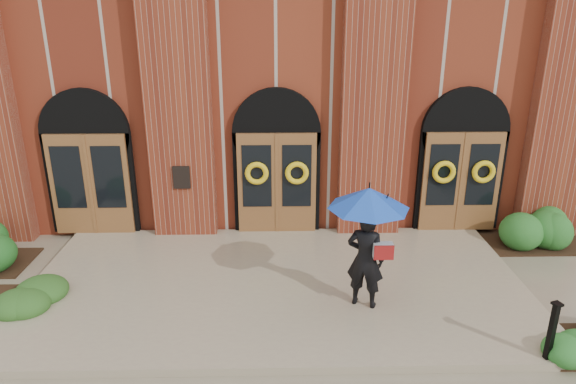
{
  "coord_description": "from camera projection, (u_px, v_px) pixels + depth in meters",
  "views": [
    {
      "loc": [
        0.02,
        -9.07,
        5.44
      ],
      "look_at": [
        0.23,
        1.0,
        1.8
      ],
      "focal_mm": 32.0,
      "sensor_mm": 36.0,
      "label": 1
    }
  ],
  "objects": [
    {
      "name": "church_building",
      "position": [
        276.0,
        67.0,
        17.44
      ],
      "size": [
        16.2,
        12.53,
        7.0
      ],
      "color": "maroon",
      "rests_on": "ground"
    },
    {
      "name": "man_with_umbrella",
      "position": [
        368.0,
        225.0,
        9.14
      ],
      "size": [
        1.9,
        1.9,
        2.33
      ],
      "rotation": [
        0.0,
        0.0,
        2.76
      ],
      "color": "black",
      "rests_on": "landing"
    },
    {
      "name": "hedge_wall_right",
      "position": [
        527.0,
        227.0,
        12.42
      ],
      "size": [
        3.25,
        1.3,
        0.83
      ],
      "primitive_type": "ellipsoid",
      "color": "#235A20",
      "rests_on": "ground"
    },
    {
      "name": "ground",
      "position": [
        277.0,
        292.0,
        10.38
      ],
      "size": [
        90.0,
        90.0,
        0.0
      ],
      "primitive_type": "plane",
      "color": "gray",
      "rests_on": "ground"
    },
    {
      "name": "hedge_front_left",
      "position": [
        14.0,
        293.0,
        9.9
      ],
      "size": [
        1.35,
        1.15,
        0.48
      ],
      "primitive_type": "ellipsoid",
      "color": "#254D1A",
      "rests_on": "ground"
    },
    {
      "name": "metal_post",
      "position": [
        552.0,
        330.0,
        8.02
      ],
      "size": [
        0.17,
        0.17,
        1.02
      ],
      "rotation": [
        0.0,
        0.0,
        0.32
      ],
      "color": "black",
      "rests_on": "landing"
    },
    {
      "name": "landing",
      "position": [
        277.0,
        285.0,
        10.49
      ],
      "size": [
        10.0,
        5.3,
        0.15
      ],
      "primitive_type": "cube",
      "color": "gray",
      "rests_on": "ground"
    }
  ]
}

